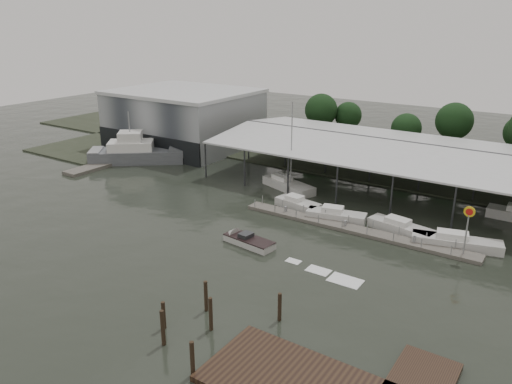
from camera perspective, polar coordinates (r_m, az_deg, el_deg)
The scene contains 17 objects.
ground at distance 57.81m, azimuth -6.86°, elevation -4.41°, with size 200.00×200.00×0.00m, color #252B23.
land_strip_far at distance 91.90m, azimuth 10.37°, elevation 4.49°, with size 140.00×30.00×0.30m.
land_strip_west at distance 104.99m, azimuth -12.96°, elevation 6.16°, with size 20.00×40.00×0.30m.
storage_warehouse at distance 95.64m, azimuth -8.19°, elevation 8.38°, with size 24.50×20.50×10.50m.
covered_boat_shed at distance 72.17m, azimuth 18.50°, elevation 4.70°, with size 58.24×24.00×6.96m.
trawler_dock at distance 87.40m, azimuth -15.98°, elevation 3.39°, with size 3.00×18.00×0.50m.
floating_dock at distance 58.35m, azimuth 11.04°, elevation -4.19°, with size 28.00×2.00×1.40m.
shell_fuel_sign at distance 53.96m, azimuth 23.06°, elevation -3.15°, with size 1.10×0.18×5.55m.
grey_trawler at distance 86.69m, azimuth -13.36°, elevation 4.40°, with size 15.57×13.97×8.84m.
white_sailboat at distance 70.92m, azimuth 3.66°, elevation 0.81°, with size 9.09×5.35×12.74m.
speedboat_underway at distance 54.12m, azimuth -1.23°, elevation -5.52°, with size 17.51×4.05×2.00m.
moored_cruiser_0 at distance 63.99m, azimuth 4.76°, elevation -1.35°, with size 6.30×3.16×1.70m.
moored_cruiser_1 at distance 60.89m, azimuth 9.09°, elevation -2.64°, with size 7.39×3.68×1.70m.
moored_cruiser_2 at distance 59.03m, azimuth 16.24°, elevation -3.92°, with size 7.96×3.66×1.70m.
moored_cruiser_3 at distance 57.31m, azimuth 21.88°, elevation -5.30°, with size 9.37×4.42×1.70m.
mooring_pilings at distance 39.73m, azimuth -6.08°, elevation -14.57°, with size 7.29×9.22×3.53m.
horizon_tree_line at distance 89.96m, azimuth 24.72°, elevation 6.57°, with size 69.57×11.86×11.04m.
Camera 1 is at (34.96, -39.80, 23.14)m, focal length 35.00 mm.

